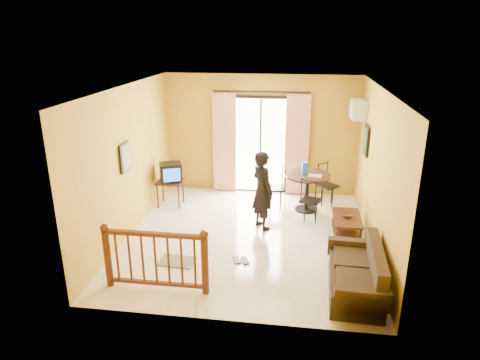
# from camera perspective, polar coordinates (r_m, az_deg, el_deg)

# --- Properties ---
(ground) EXTENTS (5.00, 5.00, 0.00)m
(ground) POSITION_cam_1_polar(r_m,az_deg,el_deg) (8.21, 1.01, -7.61)
(ground) COLOR beige
(ground) RESTS_ON ground
(room_shell) EXTENTS (5.00, 5.00, 5.00)m
(room_shell) POSITION_cam_1_polar(r_m,az_deg,el_deg) (7.59, 1.09, 3.93)
(room_shell) COLOR white
(room_shell) RESTS_ON ground
(balcony_door) EXTENTS (2.25, 0.14, 2.46)m
(balcony_door) POSITION_cam_1_polar(r_m,az_deg,el_deg) (10.06, 2.74, 4.73)
(balcony_door) COLOR black
(balcony_door) RESTS_ON ground
(tv_table) EXTENTS (0.57, 0.48, 0.57)m
(tv_table) POSITION_cam_1_polar(r_m,az_deg,el_deg) (9.60, -9.30, -0.55)
(tv_table) COLOR black
(tv_table) RESTS_ON ground
(television) EXTENTS (0.58, 0.55, 0.41)m
(television) POSITION_cam_1_polar(r_m,az_deg,el_deg) (9.50, -9.22, 1.03)
(television) COLOR black
(television) RESTS_ON tv_table
(picture_left) EXTENTS (0.05, 0.42, 0.52)m
(picture_left) POSITION_cam_1_polar(r_m,az_deg,el_deg) (8.01, -15.07, 2.94)
(picture_left) COLOR black
(picture_left) RESTS_ON room_shell
(dining_table) EXTENTS (0.99, 0.99, 0.82)m
(dining_table) POSITION_cam_1_polar(r_m,az_deg,el_deg) (9.27, 8.96, -0.24)
(dining_table) COLOR black
(dining_table) RESTS_ON ground
(water_jug) EXTENTS (0.14, 0.14, 0.25)m
(water_jug) POSITION_cam_1_polar(r_m,az_deg,el_deg) (9.21, 8.65, 1.59)
(water_jug) COLOR blue
(water_jug) RESTS_ON dining_table
(serving_tray) EXTENTS (0.31, 0.23, 0.02)m
(serving_tray) POSITION_cam_1_polar(r_m,az_deg,el_deg) (9.12, 9.96, 0.56)
(serving_tray) COLOR beige
(serving_tray) RESTS_ON dining_table
(dining_chairs) EXTENTS (1.66, 1.48, 0.95)m
(dining_chairs) POSITION_cam_1_polar(r_m,az_deg,el_deg) (9.45, 8.48, -4.06)
(dining_chairs) COLOR black
(dining_chairs) RESTS_ON ground
(air_conditioner) EXTENTS (0.31, 0.60, 0.40)m
(air_conditioner) POSITION_cam_1_polar(r_m,az_deg,el_deg) (9.43, 15.47, 9.07)
(air_conditioner) COLOR silver
(air_conditioner) RESTS_ON room_shell
(botanical_print) EXTENTS (0.05, 0.50, 0.60)m
(botanical_print) POSITION_cam_1_polar(r_m,az_deg,el_deg) (8.92, 16.47, 5.12)
(botanical_print) COLOR black
(botanical_print) RESTS_ON room_shell
(coffee_table) EXTENTS (0.51, 0.92, 0.41)m
(coffee_table) POSITION_cam_1_polar(r_m,az_deg,el_deg) (8.35, 14.03, -5.65)
(coffee_table) COLOR black
(coffee_table) RESTS_ON ground
(bowl) EXTENTS (0.20, 0.20, 0.06)m
(bowl) POSITION_cam_1_polar(r_m,az_deg,el_deg) (8.29, 14.11, -4.59)
(bowl) COLOR #53381C
(bowl) RESTS_ON coffee_table
(sofa) EXTENTS (0.80, 1.61, 0.76)m
(sofa) POSITION_cam_1_polar(r_m,az_deg,el_deg) (6.71, 15.54, -12.28)
(sofa) COLOR #302113
(sofa) RESTS_ON ground
(standing_person) EXTENTS (0.65, 0.68, 1.57)m
(standing_person) POSITION_cam_1_polar(r_m,az_deg,el_deg) (8.30, 3.00, -1.40)
(standing_person) COLOR black
(standing_person) RESTS_ON ground
(stair_balustrade) EXTENTS (1.63, 0.13, 1.04)m
(stair_balustrade) POSITION_cam_1_polar(r_m,az_deg,el_deg) (6.54, -11.24, -9.91)
(stair_balustrade) COLOR #471E0F
(stair_balustrade) RESTS_ON ground
(doormat) EXTENTS (0.63, 0.44, 0.02)m
(doormat) POSITION_cam_1_polar(r_m,az_deg,el_deg) (7.47, -8.37, -10.67)
(doormat) COLOR #635F4F
(doormat) RESTS_ON ground
(sandals) EXTENTS (0.32, 0.27, 0.03)m
(sandals) POSITION_cam_1_polar(r_m,az_deg,el_deg) (7.41, 0.11, -10.65)
(sandals) COLOR #53381C
(sandals) RESTS_ON ground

